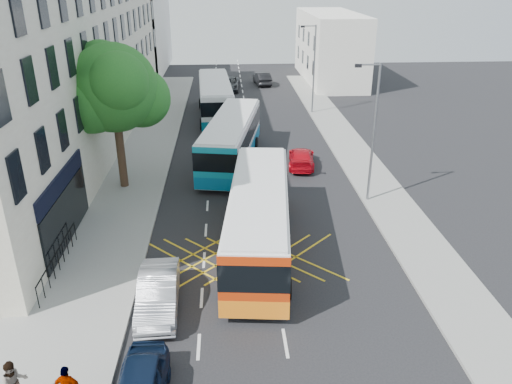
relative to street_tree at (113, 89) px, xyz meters
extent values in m
plane|color=black|center=(8.51, -14.97, -6.29)|extent=(120.00, 120.00, 0.00)
cube|color=gray|center=(0.01, 0.03, -6.22)|extent=(5.00, 70.00, 0.15)
cube|color=gray|center=(16.01, 0.03, -6.22)|extent=(3.00, 70.00, 0.15)
cube|color=beige|center=(-5.49, 9.53, 0.21)|extent=(8.00, 45.00, 13.00)
cube|color=black|center=(-1.44, -6.97, -2.89)|extent=(0.12, 7.00, 0.90)
cube|color=black|center=(-1.44, -6.97, -4.69)|extent=(0.12, 7.00, 2.60)
cube|color=silver|center=(-5.49, 40.03, -1.29)|extent=(8.00, 20.00, 10.00)
cube|color=silver|center=(19.51, 33.03, -2.29)|extent=(6.00, 18.00, 8.00)
cylinder|color=#382619|center=(0.01, 0.03, -3.94)|extent=(0.50, 0.50, 4.40)
sphere|color=#18571C|center=(0.01, 0.03, 0.06)|extent=(5.20, 5.20, 5.20)
sphere|color=#18571C|center=(1.41, 0.83, -0.74)|extent=(3.60, 3.60, 3.60)
sphere|color=#18571C|center=(-1.19, -0.57, -0.54)|extent=(3.80, 3.80, 3.80)
sphere|color=#18571C|center=(0.61, -1.27, 0.66)|extent=(3.40, 3.40, 3.40)
sphere|color=#18571C|center=(-0.79, 1.13, 1.06)|extent=(3.20, 3.20, 3.20)
cylinder|color=slate|center=(14.81, -2.97, -2.14)|extent=(0.14, 0.14, 8.00)
cylinder|color=slate|center=(14.21, -2.97, 1.76)|extent=(1.20, 0.10, 0.10)
cube|color=black|center=(13.61, -2.97, 1.71)|extent=(0.35, 0.15, 0.18)
cylinder|color=slate|center=(14.81, 17.03, -2.14)|extent=(0.14, 0.14, 8.00)
cylinder|color=slate|center=(14.21, 17.03, 1.76)|extent=(1.20, 0.10, 0.10)
cube|color=black|center=(13.61, 17.03, 1.71)|extent=(0.35, 0.15, 0.18)
cube|color=silver|center=(7.99, -8.13, -4.50)|extent=(3.83, 11.96, 2.83)
cube|color=silver|center=(7.99, -8.13, -3.03)|extent=(3.59, 11.70, 0.13)
cube|color=black|center=(7.99, -8.13, -4.10)|extent=(3.89, 12.02, 1.17)
cube|color=orange|center=(7.99, -8.13, -5.49)|extent=(3.88, 12.01, 0.80)
cube|color=#BF2F0A|center=(7.40, -13.95, -4.48)|extent=(2.71, 0.37, 2.67)
cube|color=#FF0C0C|center=(6.32, -13.85, -5.22)|extent=(0.25, 0.08, 0.25)
cube|color=#FF0C0C|center=(8.48, -14.06, -5.22)|extent=(0.25, 0.08, 0.25)
cylinder|color=black|center=(6.98, -4.81, -5.81)|extent=(0.39, 0.99, 0.96)
cylinder|color=black|center=(9.63, -5.08, -5.81)|extent=(0.39, 0.99, 0.96)
cylinder|color=black|center=(6.26, -11.93, -5.81)|extent=(0.39, 0.99, 0.96)
cylinder|color=black|center=(8.92, -12.20, -5.81)|extent=(0.39, 0.99, 0.96)
cube|color=silver|center=(6.86, 4.08, -4.52)|extent=(4.71, 11.95, 2.81)
cube|color=silver|center=(6.86, 4.08, -3.06)|extent=(4.46, 11.68, 0.13)
cube|color=black|center=(6.86, 4.08, -4.12)|extent=(4.78, 12.02, 1.17)
cube|color=#0C6995|center=(6.86, 4.08, -5.50)|extent=(4.77, 12.01, 0.80)
cube|color=#0D8EA6|center=(5.81, -1.63, -4.49)|extent=(2.67, 0.58, 2.65)
cube|color=#FF0C0C|center=(4.75, -1.45, -5.23)|extent=(0.26, 0.10, 0.25)
cube|color=#FF0C0C|center=(6.87, -1.83, -5.23)|extent=(0.26, 0.10, 0.25)
cylinder|color=black|center=(6.13, 7.44, -5.81)|extent=(0.46, 0.99, 0.95)
cylinder|color=black|center=(8.74, 6.97, -5.81)|extent=(0.46, 0.99, 0.95)
cylinder|color=black|center=(4.85, 0.46, -5.81)|extent=(0.46, 0.99, 0.95)
cylinder|color=black|center=(7.45, -0.02, -5.81)|extent=(0.46, 0.99, 0.95)
cube|color=silver|center=(5.58, 16.44, -4.46)|extent=(3.37, 12.18, 2.90)
cube|color=silver|center=(5.58, 16.44, -2.95)|extent=(3.14, 11.93, 0.13)
cube|color=black|center=(5.58, 16.44, -4.05)|extent=(3.43, 12.24, 1.21)
cube|color=#0B7590|center=(5.58, 16.44, -5.47)|extent=(3.42, 12.23, 0.82)
cube|color=white|center=(5.90, 10.45, -4.43)|extent=(2.78, 0.25, 2.74)
cube|color=#FF0C0C|center=(4.78, 10.38, -5.20)|extent=(0.25, 0.07, 0.25)
cube|color=#FF0C0C|center=(7.02, 10.50, -5.20)|extent=(0.25, 0.07, 0.25)
cylinder|color=black|center=(4.04, 19.65, -5.80)|extent=(0.36, 1.00, 0.99)
cylinder|color=black|center=(6.78, 19.79, -5.80)|extent=(0.36, 1.00, 0.99)
cylinder|color=black|center=(4.43, 12.32, -5.80)|extent=(0.36, 1.00, 0.99)
cylinder|color=black|center=(7.16, 12.46, -5.80)|extent=(0.36, 1.00, 0.99)
imported|color=#999BA0|center=(3.61, -12.55, -5.56)|extent=(1.75, 4.53, 1.47)
imported|color=red|center=(11.73, 3.13, -5.67)|extent=(2.34, 4.52, 1.25)
imported|color=#3A3D41|center=(6.96, 27.72, -5.59)|extent=(2.68, 5.19, 1.40)
imported|color=black|center=(11.01, 30.54, -5.56)|extent=(2.09, 4.62, 1.47)
imported|color=gray|center=(-0.20, -17.39, -5.31)|extent=(1.02, 0.98, 1.66)
camera|label=1|loc=(6.52, -29.45, 6.35)|focal=35.00mm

